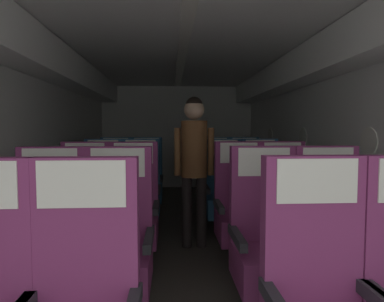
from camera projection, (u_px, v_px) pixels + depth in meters
The scene contains 19 objects.
ground at pixel (184, 245), 3.72m from camera, with size 3.55×7.87×0.02m, color #3D3833.
fuselage_shell at pixel (183, 98), 3.87m from camera, with size 3.43×7.52×2.28m.
seat_b_left_window at pixel (47, 248), 2.22m from camera, with size 0.49×0.51×1.16m.
seat_b_left_aisle at pixel (117, 247), 2.25m from camera, with size 0.49×0.51×1.16m.
seat_b_right_aisle at pixel (332, 243), 2.33m from camera, with size 0.49×0.51×1.16m.
seat_b_right_window at pixel (267, 244), 2.30m from camera, with size 0.49×0.51×1.16m.
seat_c_left_window at pixel (84, 214), 3.13m from camera, with size 0.49×0.51×1.16m.
seat_c_left_aisle at pixel (133, 214), 3.14m from camera, with size 0.49×0.51×1.16m.
seat_c_right_aisle at pixel (285, 211), 3.25m from camera, with size 0.49×0.51×1.16m.
seat_c_right_window at pixel (240, 212), 3.22m from camera, with size 0.49×0.51×1.16m.
seat_d_left_window at pixel (102, 195), 4.03m from camera, with size 0.49×0.51×1.16m.
seat_d_left_aisle at pixel (140, 195), 4.06m from camera, with size 0.49×0.51×1.16m.
seat_d_right_aisle at pixel (262, 193), 4.13m from camera, with size 0.49×0.51×1.16m.
seat_d_right_window at pixel (224, 194), 4.10m from camera, with size 0.49×0.51×1.16m.
seat_e_left_window at pixel (115, 183), 4.90m from camera, with size 0.49×0.51×1.16m.
seat_e_left_aisle at pixel (146, 183), 4.93m from camera, with size 0.49×0.51×1.16m.
seat_e_right_aisle at pixel (245, 182), 5.03m from camera, with size 0.49×0.51×1.16m.
seat_e_right_window at pixel (215, 182), 5.02m from camera, with size 0.49×0.51×1.16m.
flight_attendant at pixel (194, 155), 3.59m from camera, with size 0.43×0.28×1.62m.
Camera 1 is at (-0.14, 0.09, 1.28)m, focal length 31.31 mm.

